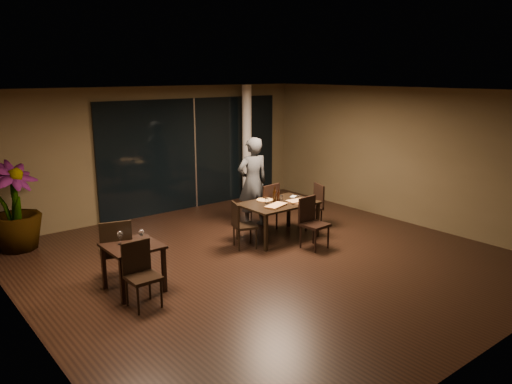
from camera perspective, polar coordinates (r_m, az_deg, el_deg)
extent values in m
plane|color=black|center=(9.10, 1.08, -7.80)|extent=(8.00, 8.00, 0.00)
cube|color=#443A24|center=(12.01, -11.37, 4.62)|extent=(8.00, 0.10, 3.00)
cube|color=#443A24|center=(6.23, 25.79, -4.79)|extent=(8.00, 0.10, 3.00)
cube|color=#443A24|center=(6.90, -25.76, -3.09)|extent=(0.10, 8.00, 3.00)
cube|color=#443A24|center=(11.64, 16.68, 4.03)|extent=(0.10, 8.00, 3.00)
cube|color=silver|center=(8.48, 1.17, 11.57)|extent=(8.00, 8.00, 0.04)
cube|color=black|center=(12.44, -7.06, 4.39)|extent=(5.00, 0.06, 2.70)
cylinder|color=white|center=(12.95, -1.05, 5.52)|extent=(0.24, 0.24, 3.00)
cube|color=black|center=(10.07, 2.57, -1.32)|extent=(1.50, 1.00, 0.04)
cube|color=black|center=(9.43, 1.14, -4.74)|extent=(0.06, 0.06, 0.71)
cube|color=black|center=(10.32, 7.05, -3.20)|extent=(0.06, 0.06, 0.71)
cube|color=black|center=(10.08, -2.07, -3.51)|extent=(0.06, 0.06, 0.71)
cube|color=black|center=(10.93, 3.75, -2.17)|extent=(0.06, 0.06, 0.71)
cube|color=black|center=(7.89, -13.96, -5.99)|extent=(0.80, 0.80, 0.04)
cube|color=black|center=(7.60, -15.04, -9.84)|extent=(0.06, 0.06, 0.71)
cube|color=black|center=(7.87, -10.47, -8.77)|extent=(0.06, 0.06, 0.71)
cube|color=black|center=(8.19, -17.00, -8.25)|extent=(0.06, 0.06, 0.71)
cube|color=black|center=(8.44, -12.69, -7.32)|extent=(0.06, 0.06, 0.71)
cube|color=black|center=(10.68, 0.92, -1.80)|extent=(0.52, 0.52, 0.05)
cylinder|color=black|center=(11.01, 0.90, -2.63)|extent=(0.04, 0.04, 0.48)
cylinder|color=black|center=(10.75, -0.54, -3.04)|extent=(0.04, 0.04, 0.48)
cylinder|color=black|center=(10.75, 2.38, -3.04)|extent=(0.04, 0.04, 0.48)
cylinder|color=black|center=(10.48, 0.94, -3.47)|extent=(0.04, 0.04, 0.48)
cube|color=black|center=(10.47, 1.77, -0.60)|extent=(0.48, 0.10, 0.54)
cube|color=black|center=(9.62, 6.73, -3.75)|extent=(0.49, 0.49, 0.05)
cylinder|color=black|center=(9.44, 6.81, -5.58)|extent=(0.04, 0.04, 0.47)
cylinder|color=black|center=(9.71, 8.25, -5.07)|extent=(0.04, 0.04, 0.47)
cylinder|color=black|center=(9.67, 5.13, -5.06)|extent=(0.04, 0.04, 0.47)
cylinder|color=black|center=(9.94, 6.58, -4.58)|extent=(0.04, 0.04, 0.47)
cube|color=black|center=(9.67, 5.84, -2.02)|extent=(0.46, 0.07, 0.52)
cube|color=black|center=(9.61, -1.28, -3.91)|extent=(0.53, 0.53, 0.05)
cylinder|color=black|center=(9.58, 0.03, -5.32)|extent=(0.03, 0.03, 0.43)
cylinder|color=black|center=(9.88, -0.64, -4.71)|extent=(0.03, 0.03, 0.43)
cylinder|color=black|center=(9.47, -1.93, -5.54)|extent=(0.03, 0.03, 0.43)
cylinder|color=black|center=(9.78, -2.54, -4.92)|extent=(0.03, 0.03, 0.43)
cube|color=black|center=(9.49, -2.38, -2.65)|extent=(0.17, 0.41, 0.48)
cube|color=black|center=(10.86, 6.21, -1.78)|extent=(0.56, 0.56, 0.05)
cylinder|color=black|center=(11.00, 4.91, -2.78)|extent=(0.04, 0.04, 0.45)
cylinder|color=black|center=(10.69, 5.73, -3.29)|extent=(0.04, 0.04, 0.45)
cylinder|color=black|center=(11.15, 6.60, -2.59)|extent=(0.04, 0.04, 0.45)
cylinder|color=black|center=(10.84, 7.47, -3.09)|extent=(0.04, 0.04, 0.45)
cube|color=black|center=(10.88, 7.20, -0.40)|extent=(0.18, 0.43, 0.50)
cube|color=black|center=(8.39, -15.77, -6.54)|extent=(0.61, 0.61, 0.06)
cylinder|color=black|center=(8.69, -14.49, -7.54)|extent=(0.04, 0.04, 0.50)
cylinder|color=black|center=(8.65, -17.15, -7.80)|extent=(0.04, 0.04, 0.50)
cylinder|color=black|center=(8.31, -14.10, -8.49)|extent=(0.04, 0.04, 0.50)
cylinder|color=black|center=(8.28, -16.89, -8.77)|extent=(0.04, 0.04, 0.50)
cube|color=black|center=(8.09, -15.71, -5.20)|extent=(0.48, 0.18, 0.56)
cube|color=black|center=(7.41, -12.75, -9.53)|extent=(0.44, 0.44, 0.05)
cylinder|color=black|center=(7.28, -13.31, -11.93)|extent=(0.04, 0.04, 0.45)
cylinder|color=black|center=(7.42, -10.76, -11.28)|extent=(0.04, 0.04, 0.45)
cylinder|color=black|center=(7.58, -14.52, -10.94)|extent=(0.04, 0.04, 0.45)
cylinder|color=black|center=(7.72, -12.05, -10.35)|extent=(0.04, 0.04, 0.45)
cube|color=black|center=(7.49, -13.54, -7.26)|extent=(0.44, 0.04, 0.50)
imported|color=#2B2D2F|center=(10.80, -0.39, 1.11)|extent=(0.73, 0.54, 1.97)
imported|color=#1C521B|center=(10.42, -25.92, -1.50)|extent=(1.26, 1.26, 1.70)
cube|color=#4F3419|center=(9.76, 2.31, -1.64)|extent=(0.55, 0.40, 0.01)
cube|color=#492C17|center=(10.15, 4.94, -1.07)|extent=(0.55, 0.40, 0.01)
cylinder|color=red|center=(10.21, 1.01, -0.93)|extent=(0.33, 0.33, 0.01)
cylinder|color=white|center=(9.98, 1.26, -1.03)|extent=(0.08, 0.08, 0.10)
cylinder|color=white|center=(10.25, 2.87, -0.67)|extent=(0.08, 0.08, 0.09)
cube|color=silver|center=(10.37, 5.37, -0.76)|extent=(0.20, 0.13, 0.01)
cube|color=white|center=(10.55, 4.35, -0.49)|extent=(0.21, 0.17, 0.01)
cube|color=white|center=(7.75, -13.26, -6.09)|extent=(0.19, 0.13, 0.01)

